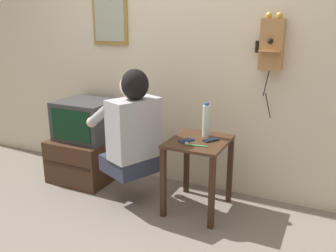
{
  "coord_description": "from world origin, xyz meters",
  "views": [
    {
      "loc": [
        1.27,
        -1.66,
        1.48
      ],
      "look_at": [
        0.1,
        0.77,
        0.69
      ],
      "focal_mm": 38.0,
      "sensor_mm": 36.0,
      "label": 1
    }
  ],
  "objects_px": {
    "television": "(87,120)",
    "wall_phone_antique": "(272,44)",
    "cell_phone_held": "(187,140)",
    "cell_phone_spare": "(211,140)",
    "toothbrush": "(195,145)",
    "person": "(132,126)",
    "water_bottle": "(206,121)",
    "framed_picture": "(110,16)"
  },
  "relations": [
    {
      "from": "water_bottle",
      "to": "person",
      "type": "bearing_deg",
      "value": -153.23
    },
    {
      "from": "framed_picture",
      "to": "water_bottle",
      "type": "xyz_separation_m",
      "value": [
        1.07,
        -0.28,
        -0.8
      ]
    },
    {
      "from": "cell_phone_spare",
      "to": "toothbrush",
      "type": "height_order",
      "value": "toothbrush"
    },
    {
      "from": "person",
      "to": "framed_picture",
      "type": "bearing_deg",
      "value": 68.46
    },
    {
      "from": "framed_picture",
      "to": "cell_phone_spare",
      "type": "distance_m",
      "value": 1.52
    },
    {
      "from": "person",
      "to": "cell_phone_held",
      "type": "height_order",
      "value": "person"
    },
    {
      "from": "water_bottle",
      "to": "toothbrush",
      "type": "bearing_deg",
      "value": -88.88
    },
    {
      "from": "framed_picture",
      "to": "cell_phone_held",
      "type": "relative_size",
      "value": 3.76
    },
    {
      "from": "television",
      "to": "framed_picture",
      "type": "bearing_deg",
      "value": 67.47
    },
    {
      "from": "cell_phone_spare",
      "to": "television",
      "type": "bearing_deg",
      "value": -150.28
    },
    {
      "from": "water_bottle",
      "to": "toothbrush",
      "type": "relative_size",
      "value": 1.62
    },
    {
      "from": "wall_phone_antique",
      "to": "cell_phone_spare",
      "type": "height_order",
      "value": "wall_phone_antique"
    },
    {
      "from": "cell_phone_spare",
      "to": "water_bottle",
      "type": "height_order",
      "value": "water_bottle"
    },
    {
      "from": "framed_picture",
      "to": "cell_phone_held",
      "type": "xyz_separation_m",
      "value": [
        0.98,
        -0.46,
        -0.93
      ]
    },
    {
      "from": "television",
      "to": "cell_phone_held",
      "type": "relative_size",
      "value": 3.75
    },
    {
      "from": "wall_phone_antique",
      "to": "cell_phone_spare",
      "type": "xyz_separation_m",
      "value": [
        -0.35,
        -0.33,
        -0.72
      ]
    },
    {
      "from": "cell_phone_spare",
      "to": "toothbrush",
      "type": "relative_size",
      "value": 0.8
    },
    {
      "from": "television",
      "to": "wall_phone_antique",
      "type": "bearing_deg",
      "value": 8.49
    },
    {
      "from": "person",
      "to": "water_bottle",
      "type": "relative_size",
      "value": 3.11
    },
    {
      "from": "person",
      "to": "wall_phone_antique",
      "type": "relative_size",
      "value": 1.07
    },
    {
      "from": "cell_phone_spare",
      "to": "toothbrush",
      "type": "bearing_deg",
      "value": -78.5
    },
    {
      "from": "television",
      "to": "wall_phone_antique",
      "type": "height_order",
      "value": "wall_phone_antique"
    },
    {
      "from": "wall_phone_antique",
      "to": "cell_phone_held",
      "type": "bearing_deg",
      "value": -141.07
    },
    {
      "from": "person",
      "to": "framed_picture",
      "type": "height_order",
      "value": "framed_picture"
    },
    {
      "from": "cell_phone_held",
      "to": "toothbrush",
      "type": "bearing_deg",
      "value": -14.67
    },
    {
      "from": "framed_picture",
      "to": "water_bottle",
      "type": "bearing_deg",
      "value": -14.58
    },
    {
      "from": "wall_phone_antique",
      "to": "framed_picture",
      "type": "relative_size",
      "value": 1.55
    },
    {
      "from": "wall_phone_antique",
      "to": "cell_phone_spare",
      "type": "distance_m",
      "value": 0.86
    },
    {
      "from": "person",
      "to": "wall_phone_antique",
      "type": "height_order",
      "value": "wall_phone_antique"
    },
    {
      "from": "wall_phone_antique",
      "to": "framed_picture",
      "type": "bearing_deg",
      "value": 178.32
    },
    {
      "from": "framed_picture",
      "to": "cell_phone_held",
      "type": "bearing_deg",
      "value": -25.1
    },
    {
      "from": "cell_phone_held",
      "to": "water_bottle",
      "type": "distance_m",
      "value": 0.24
    },
    {
      "from": "wall_phone_antique",
      "to": "framed_picture",
      "type": "height_order",
      "value": "framed_picture"
    },
    {
      "from": "television",
      "to": "cell_phone_spare",
      "type": "height_order",
      "value": "television"
    },
    {
      "from": "television",
      "to": "toothbrush",
      "type": "height_order",
      "value": "television"
    },
    {
      "from": "cell_phone_spare",
      "to": "framed_picture",
      "type": "bearing_deg",
      "value": -164.29
    },
    {
      "from": "cell_phone_held",
      "to": "cell_phone_spare",
      "type": "height_order",
      "value": "same"
    },
    {
      "from": "framed_picture",
      "to": "cell_phone_held",
      "type": "height_order",
      "value": "framed_picture"
    },
    {
      "from": "toothbrush",
      "to": "cell_phone_spare",
      "type": "bearing_deg",
      "value": -30.29
    },
    {
      "from": "television",
      "to": "toothbrush",
      "type": "distance_m",
      "value": 1.22
    },
    {
      "from": "water_bottle",
      "to": "wall_phone_antique",
      "type": "bearing_deg",
      "value": 29.18
    },
    {
      "from": "television",
      "to": "cell_phone_held",
      "type": "xyz_separation_m",
      "value": [
        1.1,
        -0.17,
        0.01
      ]
    }
  ]
}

